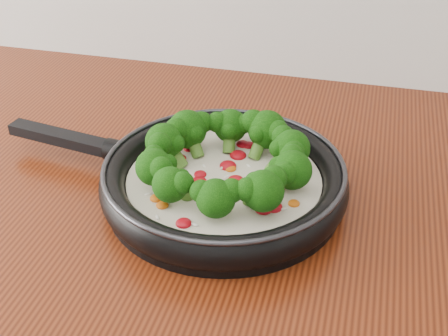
# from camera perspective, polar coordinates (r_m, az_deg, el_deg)

# --- Properties ---
(skillet) EXTENTS (0.54, 0.38, 0.10)m
(skillet) POSITION_cam_1_polar(r_m,az_deg,el_deg) (0.80, -0.13, -0.71)
(skillet) COLOR black
(skillet) RESTS_ON counter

